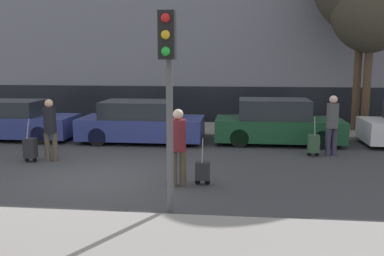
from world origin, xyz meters
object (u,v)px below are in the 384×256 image
Objects in this scene: trolley_left at (30,148)px; pedestrian_center at (178,143)px; trolley_right at (314,144)px; trolley_center at (203,171)px; traffic_light at (168,73)px; parked_bicycle at (148,117)px; parked_car_1 at (141,123)px; bare_tree_near_crossing at (372,1)px; parked_car_0 at (11,121)px; pedestrian_right at (332,122)px; parked_car_2 at (277,123)px; pedestrian_left at (50,126)px.

pedestrian_center is (4.37, -1.78, 0.60)m from trolley_left.
trolley_center is at bearing -133.03° from trolley_right.
traffic_light reaches higher than pedestrian_center.
parked_car_1 is at bearing -83.22° from parked_bicycle.
bare_tree_near_crossing reaches higher than parked_car_1.
parked_car_0 is 2.50× the size of pedestrian_right.
parked_car_0 reaches higher than trolley_right.
parked_car_2 reaches higher than parked_car_1.
bare_tree_near_crossing reaches higher than parked_car_0.
pedestrian_right reaches higher than parked_car_2.
bare_tree_near_crossing is (5.97, 7.15, 3.85)m from pedestrian_center.
parked_car_1 is 6.20m from pedestrian_right.
parked_car_2 is 3.90× the size of trolley_center.
traffic_light is at bearing -122.86° from trolley_right.
trolley_left is (2.29, -3.14, -0.26)m from parked_car_0.
pedestrian_center is 4.86m from trolley_right.
parked_car_1 is at bearing 163.68° from trolley_right.
trolley_left is at bearing -110.14° from parked_bicycle.
parked_car_2 is at bearing 70.57° from traffic_light.
parked_car_2 is at bearing 114.45° from pedestrian_right.
traffic_light reaches higher than parked_car_0.
trolley_center is at bearing -153.05° from pedestrian_right.
trolley_right is at bearing 46.97° from trolley_center.
parked_car_2 is 0.63× the size of bare_tree_near_crossing.
bare_tree_near_crossing reaches higher than traffic_light.
pedestrian_left is at bearing 174.25° from pedestrian_right.
trolley_right is (7.34, 1.37, -0.61)m from pedestrian_left.
parked_car_1 is at bearing 38.97° from pedestrian_left.
trolley_center is 3.09m from traffic_light.
pedestrian_center is 0.86m from trolley_center.
parked_car_2 is at bearing 1.26° from parked_car_0.
parked_car_0 is 2.50× the size of parked_bicycle.
pedestrian_left is 4.78m from trolley_center.
pedestrian_right is (7.87, 1.53, 0.03)m from pedestrian_left.
parked_car_2 is 5.39m from trolley_center.
trolley_center is 0.30× the size of traffic_light.
trolley_left is at bearing -53.91° from parked_car_0.
pedestrian_right is at bearing -48.82° from parked_car_2.
pedestrian_center reaches higher than trolley_center.
pedestrian_right reaches higher than parked_car_0.
traffic_light reaches higher than trolley_right.
traffic_light is 11.03m from bare_tree_near_crossing.
pedestrian_center is at bearing -136.40° from trolley_right.
parked_bicycle is at bearing 96.78° from parked_car_1.
parked_bicycle is at bearing 29.95° from parked_car_0.
pedestrian_center reaches higher than parked_car_1.
parked_car_0 is at bearing 126.09° from trolley_left.
parked_car_1 is 4.59m from parked_car_2.
traffic_light reaches higher than trolley_left.
parked_car_0 is 10.28m from trolley_right.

